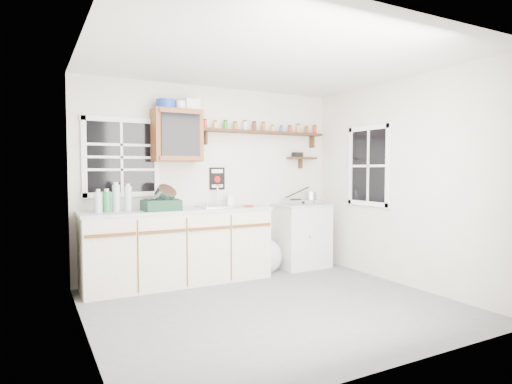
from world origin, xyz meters
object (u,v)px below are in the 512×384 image
at_px(dish_rack, 162,202).
at_px(hotplate, 303,202).
at_px(upper_cabinet, 177,136).
at_px(main_cabinet, 179,246).
at_px(right_cabinet, 302,235).
at_px(spice_shelf, 264,132).

distance_m(dish_rack, hotplate, 2.07).
distance_m(upper_cabinet, hotplate, 2.02).
height_order(main_cabinet, upper_cabinet, upper_cabinet).
distance_m(main_cabinet, right_cabinet, 1.84).
distance_m(spice_shelf, hotplate, 1.14).
xyz_separation_m(spice_shelf, hotplate, (0.53, -0.21, -0.99)).
relative_size(upper_cabinet, hotplate, 1.19).
bearing_deg(spice_shelf, main_cabinet, -170.81).
relative_size(right_cabinet, upper_cabinet, 1.40).
bearing_deg(upper_cabinet, spice_shelf, 3.09).
relative_size(dish_rack, hotplate, 0.79).
bearing_deg(main_cabinet, upper_cabinet, 76.32).
bearing_deg(spice_shelf, dish_rack, -169.06).
bearing_deg(right_cabinet, hotplate, -64.21).
height_order(right_cabinet, upper_cabinet, upper_cabinet).
bearing_deg(dish_rack, hotplate, -0.62).
relative_size(spice_shelf, dish_rack, 4.42).
bearing_deg(right_cabinet, dish_rack, -176.94).
height_order(right_cabinet, spice_shelf, spice_shelf).
relative_size(main_cabinet, spice_shelf, 1.21).
bearing_deg(right_cabinet, spice_shelf, 160.15).
height_order(main_cabinet, spice_shelf, spice_shelf).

